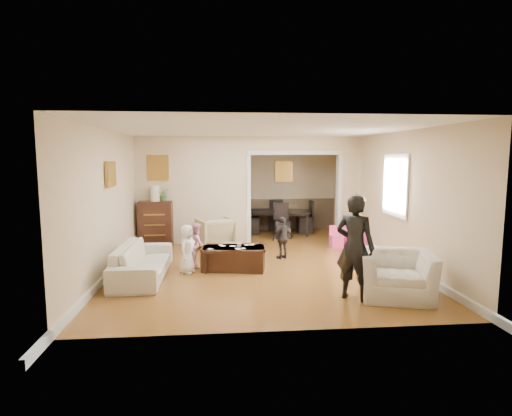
{
  "coord_description": "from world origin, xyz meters",
  "views": [
    {
      "loc": [
        -0.77,
        -8.19,
        2.1
      ],
      "look_at": [
        0.0,
        0.2,
        1.05
      ],
      "focal_mm": 28.63,
      "sensor_mm": 36.0,
      "label": 1
    }
  ],
  "objects": [
    {
      "name": "dresser",
      "position": [
        -2.27,
        1.57,
        0.53
      ],
      "size": [
        0.78,
        0.44,
        1.07
      ],
      "primitive_type": "cube",
      "color": "#33180F",
      "rests_on": "ground"
    },
    {
      "name": "framed_art_partition",
      "position": [
        -2.2,
        1.7,
        1.85
      ],
      "size": [
        0.45,
        0.03,
        0.55
      ],
      "primitive_type": "cube",
      "color": "brown",
      "rests_on": "partition_left"
    },
    {
      "name": "framed_art_sofa_wall",
      "position": [
        -2.71,
        -0.6,
        1.8
      ],
      "size": [
        0.03,
        0.55,
        0.4
      ],
      "primitive_type": "cube",
      "color": "brown"
    },
    {
      "name": "child_toddler",
      "position": [
        0.55,
        0.06,
        0.44
      ],
      "size": [
        0.55,
        0.44,
        0.88
      ],
      "primitive_type": "imported",
      "rotation": [
        0.0,
        0.0,
        -2.62
      ],
      "color": "black",
      "rests_on": "ground"
    },
    {
      "name": "armchair_back",
      "position": [
        -0.85,
        1.11,
        0.36
      ],
      "size": [
        0.99,
        1.01,
        0.72
      ],
      "primitive_type": "imported",
      "rotation": [
        0.0,
        0.0,
        3.49
      ],
      "color": "tan",
      "rests_on": "ground"
    },
    {
      "name": "partition_left",
      "position": [
        -1.38,
        1.8,
        1.3
      ],
      "size": [
        2.75,
        0.18,
        2.6
      ],
      "primitive_type": "cube",
      "color": "beige",
      "rests_on": "ground"
    },
    {
      "name": "cereal_box",
      "position": [
        2.54,
        1.19,
        0.61
      ],
      "size": [
        0.21,
        0.1,
        0.3
      ],
      "primitive_type": "cube",
      "rotation": [
        0.0,
        0.0,
        0.15
      ],
      "color": "yellow",
      "rests_on": "play_table"
    },
    {
      "name": "partition_header",
      "position": [
        1.1,
        1.8,
        2.42
      ],
      "size": [
        2.22,
        0.18,
        0.35
      ],
      "primitive_type": "cube",
      "color": "beige",
      "rests_on": "partition_right"
    },
    {
      "name": "potted_plant",
      "position": [
        -2.07,
        1.57,
        1.22
      ],
      "size": [
        0.27,
        0.23,
        0.3
      ],
      "primitive_type": "imported",
      "color": "#497433",
      "rests_on": "dresser"
    },
    {
      "name": "play_table",
      "position": [
        2.42,
        1.09,
        0.23
      ],
      "size": [
        0.54,
        0.54,
        0.46
      ],
      "primitive_type": "cube",
      "rotation": [
        0.0,
        0.0,
        0.15
      ],
      "color": "#E03B92",
      "rests_on": "ground"
    },
    {
      "name": "play_bowl",
      "position": [
        2.47,
        0.97,
        0.49
      ],
      "size": [
        0.25,
        0.25,
        0.05
      ],
      "primitive_type": "imported",
      "rotation": [
        0.0,
        0.0,
        0.15
      ],
      "color": "silver",
      "rests_on": "play_table"
    },
    {
      "name": "sofa",
      "position": [
        -2.11,
        -1.07,
        0.29
      ],
      "size": [
        0.81,
        2.02,
        0.59
      ],
      "primitive_type": "imported",
      "rotation": [
        0.0,
        0.0,
        1.56
      ],
      "color": "beige",
      "rests_on": "ground"
    },
    {
      "name": "coffee_table",
      "position": [
        -0.5,
        -0.69,
        0.22
      ],
      "size": [
        1.23,
        0.76,
        0.43
      ],
      "primitive_type": "cube",
      "rotation": [
        0.0,
        0.0,
        -0.17
      ],
      "color": "#331B10",
      "rests_on": "ground"
    },
    {
      "name": "partition_right",
      "position": [
        2.48,
        1.8,
        1.3
      ],
      "size": [
        0.55,
        0.18,
        2.6
      ],
      "primitive_type": "cube",
      "color": "beige",
      "rests_on": "ground"
    },
    {
      "name": "child_kneel_b",
      "position": [
        -1.2,
        -0.39,
        0.42
      ],
      "size": [
        0.39,
        0.46,
        0.85
      ],
      "primitive_type": "imported",
      "rotation": [
        0.0,
        0.0,
        1.75
      ],
      "color": "pink",
      "rests_on": "ground"
    },
    {
      "name": "cyan_cup",
      "position": [
        2.32,
        1.04,
        0.5
      ],
      "size": [
        0.08,
        0.08,
        0.08
      ],
      "primitive_type": "cylinder",
      "color": "#23B1A9",
      "rests_on": "play_table"
    },
    {
      "name": "floor",
      "position": [
        0.0,
        0.0,
        0.0
      ],
      "size": [
        7.0,
        7.0,
        0.0
      ],
      "primitive_type": "plane",
      "color": "#A16429",
      "rests_on": "ground"
    },
    {
      "name": "child_kneel_a",
      "position": [
        -1.35,
        -0.84,
        0.44
      ],
      "size": [
        0.41,
        0.51,
        0.89
      ],
      "primitive_type": "imported",
      "rotation": [
        0.0,
        0.0,
        1.22
      ],
      "color": "white",
      "rests_on": "ground"
    },
    {
      "name": "framed_art_alcove",
      "position": [
        1.1,
        3.44,
        1.7
      ],
      "size": [
        0.45,
        0.03,
        0.55
      ],
      "primitive_type": "cube",
      "color": "brown"
    },
    {
      "name": "table_lamp",
      "position": [
        -2.27,
        1.57,
        1.25
      ],
      "size": [
        0.22,
        0.22,
        0.36
      ],
      "primitive_type": "cylinder",
      "color": "#F4E6C7",
      "rests_on": "dresser"
    },
    {
      "name": "coffee_cup",
      "position": [
        -0.4,
        -0.74,
        0.47
      ],
      "size": [
        0.11,
        0.11,
        0.09
      ],
      "primitive_type": "imported",
      "rotation": [
        0.0,
        0.0,
        -0.17
      ],
      "color": "silver",
      "rests_on": "coffee_table"
    },
    {
      "name": "window_pane",
      "position": [
        2.73,
        -0.4,
        1.55
      ],
      "size": [
        0.03,
        0.95,
        1.1
      ],
      "primitive_type": "cube",
      "color": "white",
      "rests_on": "ground"
    },
    {
      "name": "toy_block",
      "position": [
        2.3,
        1.21,
        0.48
      ],
      "size": [
        0.1,
        0.09,
        0.05
      ],
      "primitive_type": "cube",
      "rotation": [
        0.0,
        0.0,
        0.5
      ],
      "color": "red",
      "rests_on": "play_table"
    },
    {
      "name": "craft_papers",
      "position": [
        -0.52,
        -0.68,
        0.43
      ],
      "size": [
        0.92,
        0.49,
        0.0
      ],
      "color": "white",
      "rests_on": "coffee_table"
    },
    {
      "name": "dining_table",
      "position": [
        0.87,
        2.88,
        0.32
      ],
      "size": [
        1.98,
        1.4,
        0.63
      ],
      "primitive_type": "imported",
      "rotation": [
        0.0,
        0.0,
        -0.24
      ],
      "color": "black",
      "rests_on": "ground"
    },
    {
      "name": "armchair_front",
      "position": [
        1.87,
        -2.45,
        0.34
      ],
      "size": [
        1.26,
        1.17,
        0.69
      ],
      "primitive_type": "imported",
      "rotation": [
        0.0,
        0.0,
        -0.27
      ],
      "color": "beige",
      "rests_on": "ground"
    },
    {
      "name": "adult_person",
      "position": [
        1.21,
        -2.48,
        0.79
      ],
      "size": [
        0.69,
        0.65,
        1.58
      ],
      "primitive_type": "imported",
      "rotation": [
        0.0,
        0.0,
        2.5
      ],
      "color": "black",
      "rests_on": "ground"
    }
  ]
}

